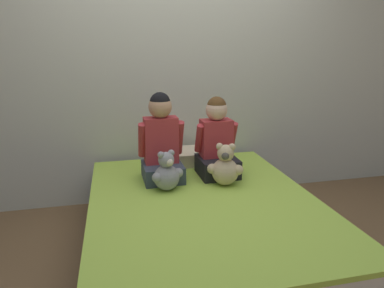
% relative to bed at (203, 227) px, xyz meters
% --- Properties ---
extents(ground_plane, '(14.00, 14.00, 0.00)m').
position_rel_bed_xyz_m(ground_plane, '(0.00, 0.00, -0.21)').
color(ground_plane, brown).
extents(wall_behind_bed, '(8.00, 0.06, 2.50)m').
position_rel_bed_xyz_m(wall_behind_bed, '(0.00, 1.03, 1.04)').
color(wall_behind_bed, beige).
rests_on(wall_behind_bed, ground_plane).
extents(bed, '(1.49, 1.86, 0.42)m').
position_rel_bed_xyz_m(bed, '(0.00, 0.00, 0.00)').
color(bed, '#2D2D33').
rests_on(bed, ground_plane).
extents(child_on_left, '(0.34, 0.31, 0.65)m').
position_rel_bed_xyz_m(child_on_left, '(-0.22, 0.42, 0.50)').
color(child_on_left, '#384251').
rests_on(child_on_left, bed).
extents(child_on_right, '(0.33, 0.31, 0.61)m').
position_rel_bed_xyz_m(child_on_right, '(0.21, 0.42, 0.47)').
color(child_on_right, black).
rests_on(child_on_right, bed).
extents(teddy_bear_held_by_left_child, '(0.23, 0.18, 0.29)m').
position_rel_bed_xyz_m(teddy_bear_held_by_left_child, '(-0.21, 0.20, 0.33)').
color(teddy_bear_held_by_left_child, '#939399').
rests_on(teddy_bear_held_by_left_child, bed).
extents(teddy_bear_held_by_right_child, '(0.25, 0.20, 0.31)m').
position_rel_bed_xyz_m(teddy_bear_held_by_right_child, '(0.21, 0.20, 0.34)').
color(teddy_bear_held_by_right_child, '#D1B78E').
rests_on(teddy_bear_held_by_right_child, bed).
extents(pillow_at_headboard, '(0.50, 0.31, 0.11)m').
position_rel_bed_xyz_m(pillow_at_headboard, '(0.00, 0.75, 0.27)').
color(pillow_at_headboard, beige).
rests_on(pillow_at_headboard, bed).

